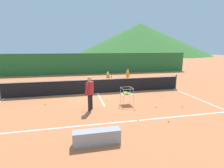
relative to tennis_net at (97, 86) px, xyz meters
name	(u,v)px	position (x,y,z in m)	size (l,w,h in m)	color
ground_plane	(98,93)	(0.00, 0.00, -0.50)	(120.00, 120.00, 0.00)	#C67042
line_baseline_near	(113,123)	(0.00, -4.75, -0.50)	(11.38, 0.08, 0.01)	white
line_baseline_far	(91,81)	(0.00, 4.52, -0.50)	(11.38, 0.08, 0.01)	white
line_sideline_west	(4,98)	(-5.69, 0.00, -0.50)	(0.08, 9.27, 0.01)	white
line_sideline_east	(173,89)	(5.69, 0.00, -0.50)	(0.08, 9.27, 0.01)	white
line_service_center	(98,93)	(0.00, 0.00, -0.50)	(0.08, 5.45, 0.01)	white
tennis_net	(97,86)	(0.00, 0.00, 0.00)	(11.79, 0.08, 1.05)	#333338
instructor	(90,90)	(-0.78, -3.07, 0.50)	(0.51, 0.83, 1.67)	black
student_0	(108,78)	(1.06, 1.68, 0.23)	(0.41, 0.67, 1.20)	black
student_1	(128,75)	(2.88, 2.41, 0.25)	(0.42, 0.48, 1.25)	black
ball_cart	(127,93)	(1.22, -2.60, 0.09)	(0.58, 0.58, 0.90)	#B7B7BC
tennis_ball_0	(168,121)	(2.24, -5.16, -0.47)	(0.07, 0.07, 0.07)	yellow
tennis_ball_1	(119,108)	(0.67, -3.17, -0.47)	(0.07, 0.07, 0.07)	yellow
tennis_ball_2	(138,120)	(1.07, -4.74, -0.47)	(0.07, 0.07, 0.07)	yellow
tennis_ball_3	(134,110)	(1.31, -3.63, -0.47)	(0.07, 0.07, 0.07)	yellow
tennis_ball_4	(182,106)	(3.90, -3.68, -0.47)	(0.07, 0.07, 0.07)	yellow
tennis_ball_5	(156,107)	(2.53, -3.44, -0.47)	(0.07, 0.07, 0.07)	yellow
tennis_ball_6	(107,100)	(0.29, -1.82, -0.47)	(0.07, 0.07, 0.07)	yellow
tennis_ball_7	(45,104)	(-3.06, -1.73, -0.47)	(0.07, 0.07, 0.07)	yellow
tennis_ball_8	(162,96)	(3.84, -1.65, -0.47)	(0.07, 0.07, 0.07)	yellow
windscreen_fence	(87,64)	(0.00, 8.86, 0.69)	(25.03, 0.08, 2.38)	#286B33
courtside_bench	(97,137)	(-0.85, -6.13, -0.27)	(1.50, 0.36, 0.46)	#99999E
hill_0	(140,39)	(27.30, 61.63, 6.24)	(57.97, 57.97, 13.49)	#38702D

